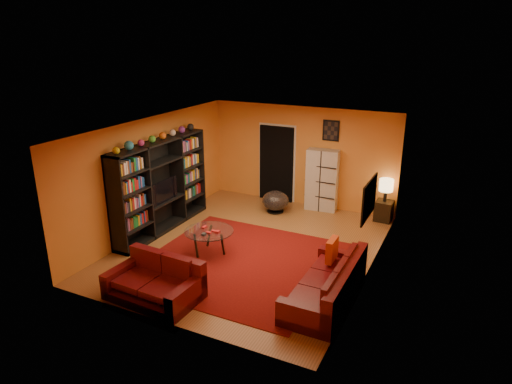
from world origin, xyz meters
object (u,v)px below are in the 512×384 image
at_px(tv, 161,190).
at_px(storage_cabinet, 322,180).
at_px(entertainment_unit, 161,186).
at_px(side_table, 384,211).
at_px(sofa, 330,286).
at_px(loveseat, 157,281).
at_px(bowl_chair, 275,201).
at_px(table_lamp, 386,186).
at_px(coffee_table, 209,233).

distance_m(tv, storage_cabinet, 4.05).
distance_m(entertainment_unit, side_table, 5.36).
bearing_deg(tv, sofa, -105.08).
xyz_separation_m(storage_cabinet, side_table, (1.61, -0.05, -0.54)).
bearing_deg(entertainment_unit, loveseat, -55.21).
height_order(tv, bowl_chair, tv).
xyz_separation_m(loveseat, side_table, (2.85, 5.16, -0.03)).
distance_m(sofa, storage_cabinet, 4.34).
height_order(storage_cabinet, table_lamp, storage_cabinet).
bearing_deg(loveseat, coffee_table, 4.09).
relative_size(storage_cabinet, bowl_chair, 2.36).
bearing_deg(tv, loveseat, -145.30).
bearing_deg(table_lamp, loveseat, -118.87).
distance_m(loveseat, bowl_chair, 4.54).
relative_size(tv, bowl_chair, 1.30).
bearing_deg(tv, side_table, -57.84).
bearing_deg(bowl_chair, sofa, -53.43).
relative_size(loveseat, storage_cabinet, 1.02).
bearing_deg(storage_cabinet, table_lamp, -6.99).
distance_m(entertainment_unit, tv, 0.11).
distance_m(loveseat, side_table, 5.90).
height_order(loveseat, bowl_chair, loveseat).
bearing_deg(table_lamp, side_table, -90.00).
bearing_deg(bowl_chair, coffee_table, -96.10).
relative_size(loveseat, table_lamp, 2.91).
bearing_deg(sofa, table_lamp, 88.60).
bearing_deg(side_table, storage_cabinet, 178.22).
bearing_deg(coffee_table, loveseat, -88.53).
bearing_deg(table_lamp, tv, -147.84).
bearing_deg(storage_cabinet, side_table, -6.99).
height_order(loveseat, table_lamp, table_lamp).
bearing_deg(side_table, entertainment_unit, -148.71).
distance_m(loveseat, table_lamp, 5.93).
height_order(loveseat, coffee_table, loveseat).
xyz_separation_m(loveseat, bowl_chair, (0.25, 4.53, 0.01)).
bearing_deg(loveseat, table_lamp, -26.25).
xyz_separation_m(entertainment_unit, loveseat, (1.68, -2.41, -0.77)).
height_order(loveseat, side_table, loveseat).
bearing_deg(tv, coffee_table, -109.27).
bearing_deg(bowl_chair, entertainment_unit, -132.28).
height_order(sofa, storage_cabinet, storage_cabinet).
xyz_separation_m(bowl_chair, table_lamp, (2.60, 0.63, 0.60)).
bearing_deg(sofa, entertainment_unit, 164.53).
bearing_deg(coffee_table, storage_cabinet, 69.44).
bearing_deg(sofa, storage_cabinet, 110.58).
xyz_separation_m(storage_cabinet, bowl_chair, (-0.99, -0.68, -0.50)).
relative_size(storage_cabinet, side_table, 3.18).
height_order(bowl_chair, table_lamp, table_lamp).
xyz_separation_m(entertainment_unit, table_lamp, (4.53, 2.75, -0.15)).
height_order(coffee_table, bowl_chair, bowl_chair).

